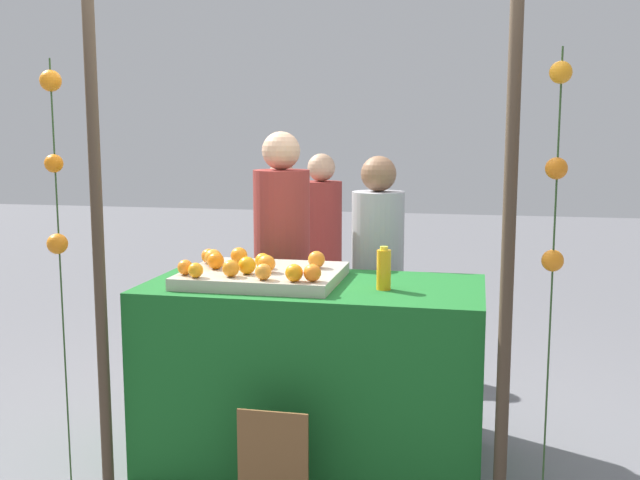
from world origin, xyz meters
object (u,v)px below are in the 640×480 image
object	(u,v)px
juice_bottle	(384,269)
chalkboard_sign	(273,467)
vendor_left	(282,281)
stall_counter	(314,373)
vendor_right	(377,295)
orange_0	(312,273)
orange_1	(294,273)

from	to	relation	value
juice_bottle	chalkboard_sign	xyz separation A→B (m)	(-0.41, -0.55, -0.80)
juice_bottle	vendor_left	bearing A→B (deg)	132.24
stall_counter	vendor_left	xyz separation A→B (m)	(-0.36, 0.72, 0.32)
vendor_right	vendor_left	bearing A→B (deg)	-176.78
orange_0	orange_1	world-z (taller)	same
chalkboard_sign	vendor_left	size ratio (longest dim) A/B	0.30
stall_counter	juice_bottle	distance (m)	0.68
chalkboard_sign	vendor_right	size ratio (longest dim) A/B	0.33
stall_counter	chalkboard_sign	size ratio (longest dim) A/B	3.31
orange_0	vendor_left	xyz separation A→B (m)	(-0.41, 0.97, -0.25)
stall_counter	juice_bottle	bearing A→B (deg)	-11.74
stall_counter	vendor_left	world-z (taller)	vendor_left
vendor_left	stall_counter	bearing A→B (deg)	-63.49
juice_bottle	chalkboard_sign	world-z (taller)	juice_bottle
chalkboard_sign	vendor_right	xyz separation A→B (m)	(0.27, 1.38, 0.48)
juice_bottle	vendor_right	distance (m)	0.90
juice_bottle	orange_0	bearing A→B (deg)	-151.39
chalkboard_sign	orange_0	bearing A→B (deg)	76.60
orange_0	orange_1	bearing A→B (deg)	-166.72
orange_1	vendor_left	distance (m)	1.07
orange_1	vendor_left	world-z (taller)	vendor_left
stall_counter	orange_1	bearing A→B (deg)	-97.57
vendor_left	vendor_right	bearing A→B (deg)	3.22
orange_0	chalkboard_sign	bearing A→B (deg)	-103.40
orange_0	juice_bottle	bearing A→B (deg)	28.61
chalkboard_sign	vendor_right	world-z (taller)	vendor_right
stall_counter	vendor_left	bearing A→B (deg)	116.51
orange_1	vendor_right	distance (m)	1.10
stall_counter	chalkboard_sign	xyz separation A→B (m)	(-0.04, -0.63, -0.23)
chalkboard_sign	orange_1	bearing A→B (deg)	88.84
orange_0	vendor_right	distance (m)	1.07
orange_0	vendor_right	size ratio (longest dim) A/B	0.05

